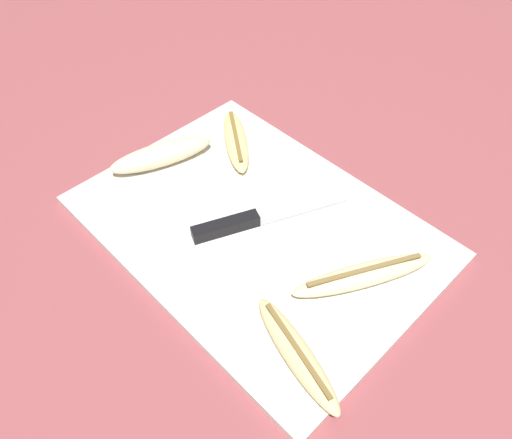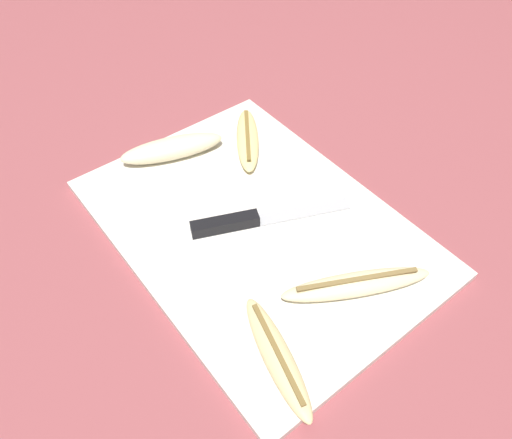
% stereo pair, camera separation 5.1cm
% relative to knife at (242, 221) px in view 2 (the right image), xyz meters
% --- Properties ---
extents(ground_plane, '(4.00, 4.00, 0.00)m').
position_rel_knife_xyz_m(ground_plane, '(0.01, 0.02, -0.02)').
color(ground_plane, '#93474C').
extents(cutting_board, '(0.50, 0.36, 0.01)m').
position_rel_knife_xyz_m(cutting_board, '(0.01, 0.02, -0.01)').
color(cutting_board, white).
rests_on(cutting_board, ground_plane).
extents(knife, '(0.11, 0.22, 0.02)m').
position_rel_knife_xyz_m(knife, '(0.00, 0.00, 0.00)').
color(knife, black).
rests_on(knife, cutting_board).
extents(banana_golden_short, '(0.15, 0.12, 0.02)m').
position_rel_knife_xyz_m(banana_golden_short, '(-0.14, 0.12, 0.00)').
color(banana_golden_short, '#EDD689').
rests_on(banana_golden_short, cutting_board).
extents(banana_mellow_near, '(0.17, 0.07, 0.02)m').
position_rel_knife_xyz_m(banana_mellow_near, '(0.19, -0.09, 0.00)').
color(banana_mellow_near, beige).
rests_on(banana_mellow_near, cutting_board).
extents(banana_cream_curved, '(0.12, 0.19, 0.02)m').
position_rel_knife_xyz_m(banana_cream_curved, '(0.18, 0.05, 0.00)').
color(banana_cream_curved, beige).
rests_on(banana_cream_curved, cutting_board).
extents(banana_bright_far, '(0.09, 0.17, 0.03)m').
position_rel_knife_xyz_m(banana_bright_far, '(-0.19, 0.00, 0.01)').
color(banana_bright_far, beige).
rests_on(banana_bright_far, cutting_board).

